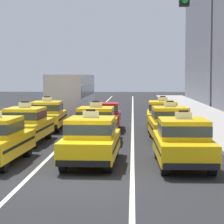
# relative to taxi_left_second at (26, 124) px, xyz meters

# --- Properties ---
(ground_plane) EXTENTS (160.00, 160.00, 0.00)m
(ground_plane) POSITION_rel_taxi_left_second_xyz_m (3.37, -7.97, -0.88)
(ground_plane) COLOR #232326
(lane_stripe_left_center) EXTENTS (0.14, 80.00, 0.01)m
(lane_stripe_left_center) POSITION_rel_taxi_left_second_xyz_m (1.77, 12.03, -0.87)
(lane_stripe_left_center) COLOR silver
(lane_stripe_left_center) RESTS_ON ground
(lane_stripe_center_right) EXTENTS (0.14, 80.00, 0.01)m
(lane_stripe_center_right) POSITION_rel_taxi_left_second_xyz_m (4.97, 12.03, -0.87)
(lane_stripe_center_right) COLOR silver
(lane_stripe_center_right) RESTS_ON ground
(taxi_left_second) EXTENTS (1.92, 4.60, 1.96)m
(taxi_left_second) POSITION_rel_taxi_left_second_xyz_m (0.00, 0.00, 0.00)
(taxi_left_second) COLOR black
(taxi_left_second) RESTS_ON ground
(taxi_left_third) EXTENTS (1.95, 4.61, 1.96)m
(taxi_left_third) POSITION_rel_taxi_left_second_xyz_m (0.03, 5.50, 0.00)
(taxi_left_third) COLOR black
(taxi_left_third) RESTS_ON ground
(bus_left_fourth) EXTENTS (2.55, 11.21, 3.22)m
(bus_left_fourth) POSITION_rel_taxi_left_second_xyz_m (0.29, 15.06, 0.94)
(bus_left_fourth) COLOR black
(bus_left_fourth) RESTS_ON ground
(taxi_center_nearest) EXTENTS (1.94, 4.61, 1.96)m
(taxi_center_nearest) POSITION_rel_taxi_left_second_xyz_m (3.51, -5.17, 0.00)
(taxi_center_nearest) COLOR black
(taxi_center_nearest) RESTS_ON ground
(taxi_center_second) EXTENTS (1.89, 4.59, 1.96)m
(taxi_center_second) POSITION_rel_taxi_left_second_xyz_m (3.26, 0.42, 0.00)
(taxi_center_second) COLOR black
(taxi_center_second) RESTS_ON ground
(sedan_center_third) EXTENTS (1.77, 4.30, 1.58)m
(sedan_center_third) POSITION_rel_taxi_left_second_xyz_m (3.36, 5.60, -0.03)
(sedan_center_third) COLOR black
(sedan_center_third) RESTS_ON ground
(taxi_right_nearest) EXTENTS (1.88, 4.59, 1.96)m
(taxi_right_nearest) POSITION_rel_taxi_left_second_xyz_m (6.70, -5.50, 0.00)
(taxi_right_nearest) COLOR black
(taxi_right_nearest) RESTS_ON ground
(taxi_right_second) EXTENTS (1.95, 4.61, 1.96)m
(taxi_right_second) POSITION_rel_taxi_left_second_xyz_m (6.74, 0.89, 0.00)
(taxi_right_second) COLOR black
(taxi_right_second) RESTS_ON ground
(taxi_right_third) EXTENTS (1.98, 4.62, 1.96)m
(taxi_right_third) POSITION_rel_taxi_left_second_xyz_m (6.73, 6.13, 0.00)
(taxi_right_third) COLOR black
(taxi_right_third) RESTS_ON ground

